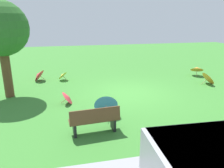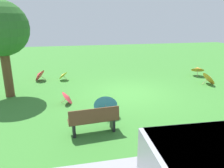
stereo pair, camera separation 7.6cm
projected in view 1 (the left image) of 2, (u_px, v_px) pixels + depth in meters
ground at (130, 93)px, 10.71m from camera, size 40.00×40.00×0.00m
park_bench at (95, 120)px, 6.85m from camera, size 1.63×0.61×0.90m
shade_tree at (0, 30)px, 9.38m from camera, size 2.43×2.43×4.36m
parasol_blue_0 at (106, 104)px, 8.17m from camera, size 0.95×0.93×0.90m
parasol_orange_0 at (197, 69)px, 13.82m from camera, size 1.07×1.06×0.73m
parasol_yellow_1 at (62, 75)px, 12.83m from camera, size 0.72×0.77×0.57m
parasol_red_0 at (38, 75)px, 12.69m from camera, size 0.83×0.94×0.74m
parasol_red_1 at (68, 97)px, 9.32m from camera, size 0.58×0.68×0.58m
parasol_orange_1 at (209, 78)px, 12.07m from camera, size 0.78×0.85×0.75m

